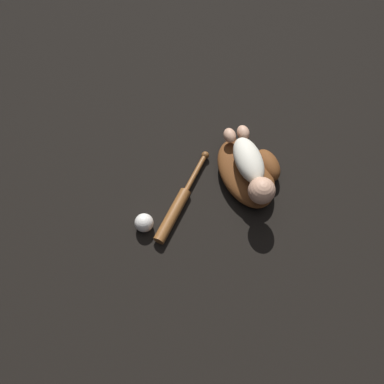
{
  "coord_description": "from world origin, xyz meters",
  "views": [
    {
      "loc": [
        0.71,
        -0.32,
        1.33
      ],
      "look_at": [
        0.03,
        -0.21,
        0.07
      ],
      "focal_mm": 35.0,
      "sensor_mm": 36.0,
      "label": 1
    }
  ],
  "objects_px": {
    "baseball": "(144,223)",
    "baseball_bat": "(178,206)",
    "baseball_glove": "(249,171)",
    "baby_figure": "(251,167)"
  },
  "relations": [
    {
      "from": "baseball_bat",
      "to": "baseball",
      "type": "xyz_separation_m",
      "value": [
        0.06,
        -0.14,
        0.01
      ]
    },
    {
      "from": "baseball_bat",
      "to": "baseball",
      "type": "distance_m",
      "value": 0.15
    },
    {
      "from": "baseball_glove",
      "to": "baseball_bat",
      "type": "distance_m",
      "value": 0.32
    },
    {
      "from": "baseball_glove",
      "to": "baby_figure",
      "type": "distance_m",
      "value": 0.1
    },
    {
      "from": "baby_figure",
      "to": "baseball_bat",
      "type": "xyz_separation_m",
      "value": [
        0.06,
        -0.29,
        -0.12
      ]
    },
    {
      "from": "baby_figure",
      "to": "baseball",
      "type": "distance_m",
      "value": 0.46
    },
    {
      "from": "baseball",
      "to": "baseball_glove",
      "type": "bearing_deg",
      "value": 108.93
    },
    {
      "from": "baseball_glove",
      "to": "baseball",
      "type": "xyz_separation_m",
      "value": [
        0.15,
        -0.44,
        -0.01
      ]
    },
    {
      "from": "baseball",
      "to": "baseball_bat",
      "type": "bearing_deg",
      "value": 112.78
    },
    {
      "from": "baseball_glove",
      "to": "baby_figure",
      "type": "relative_size",
      "value": 0.99
    }
  ]
}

